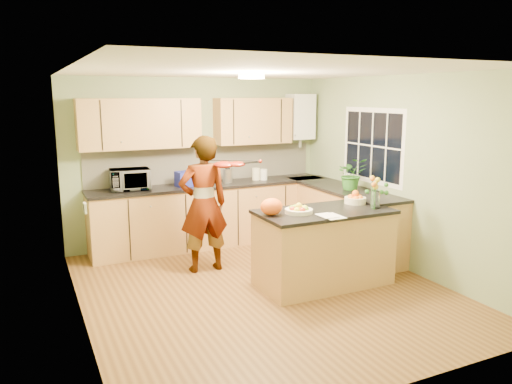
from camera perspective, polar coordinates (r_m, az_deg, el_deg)
name	(u,v)px	position (r m, az deg, el deg)	size (l,w,h in m)	color
floor	(263,289)	(5.98, 0.75, -11.04)	(4.50, 4.50, 0.00)	brown
ceiling	(263,71)	(5.54, 0.82, 13.65)	(4.00, 4.50, 0.02)	white
wall_back	(198,161)	(7.69, -6.63, 3.52)	(4.00, 0.02, 2.50)	gray
wall_front	(399,234)	(3.79, 15.98, -4.68)	(4.00, 0.02, 2.50)	gray
wall_left	(76,201)	(5.09, -19.88, -0.93)	(0.02, 4.50, 2.50)	gray
wall_right	(401,173)	(6.74, 16.25, 2.09)	(0.02, 4.50, 2.50)	gray
back_counter	(212,214)	(7.58, -5.05, -2.54)	(3.64, 0.62, 0.94)	#B37E47
right_counter	(342,219)	(7.36, 9.79, -3.08)	(0.62, 2.24, 0.94)	#B37E47
splashback	(205,164)	(7.71, -5.88, 3.19)	(3.60, 0.02, 0.52)	beige
upper_cabinets	(190,122)	(7.42, -7.60, 7.88)	(3.20, 0.34, 0.70)	#B37E47
boiler	(300,117)	(8.19, 5.09, 8.55)	(0.40, 0.30, 0.86)	white
window_right	(372,146)	(7.15, 13.15, 5.16)	(0.01, 1.30, 1.05)	white
light_switch	(85,208)	(4.50, -18.96, -1.74)	(0.02, 0.09, 0.09)	white
ceiling_lamp	(251,76)	(5.81, -0.52, 13.15)	(0.30, 0.30, 0.07)	#FFEABF
peninsula_island	(323,247)	(6.05, 7.72, -6.27)	(1.59, 0.82, 0.91)	#B37E47
fruit_dish	(299,209)	(5.74, 4.91, -1.97)	(0.32, 0.32, 0.11)	#F2E7C1
orange_bowl	(355,198)	(6.34, 11.28, -0.70)	(0.27, 0.27, 0.16)	#F2E7C1
flower_vase	(376,183)	(6.07, 13.59, 0.99)	(0.25, 0.25, 0.46)	silver
orange_bag	(271,207)	(5.62, 1.78, -1.68)	(0.26, 0.22, 0.20)	#FF5E15
papers	(332,216)	(5.63, 8.65, -2.73)	(0.22, 0.29, 0.01)	white
violinist	(204,204)	(6.39, -6.02, -1.40)	(0.64, 0.42, 1.75)	tan
violin	(224,165)	(6.16, -3.68, 3.15)	(0.62, 0.25, 0.12)	#4C0A04
microwave	(130,179)	(7.17, -14.21, 1.40)	(0.53, 0.36, 0.30)	white
blue_box	(186,179)	(7.31, -8.04, 1.51)	(0.27, 0.20, 0.22)	#212797
kettle	(228,175)	(7.56, -3.27, 1.96)	(0.15, 0.15, 0.28)	#B1B1B5
jar_cream	(256,174)	(7.78, 0.00, 2.07)	(0.12, 0.12, 0.19)	#F2E7C1
jar_white	(264,175)	(7.78, 0.90, 2.01)	(0.11, 0.11, 0.17)	white
potted_plant	(352,174)	(7.07, 10.88, 2.05)	(0.41, 0.35, 0.45)	#2F7326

